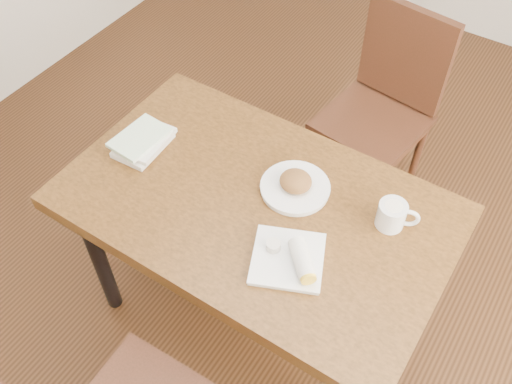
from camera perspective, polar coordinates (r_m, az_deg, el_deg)
The scene contains 7 objects.
ground at distance 2.51m, azimuth 0.00°, elevation -11.96°, with size 4.00×5.00×0.01m, color #472814.
table at distance 1.94m, azimuth 0.00°, elevation -2.54°, with size 1.28×0.78×0.75m.
chair_far at distance 2.60m, azimuth 12.75°, elevation 8.90°, with size 0.47×0.47×0.95m.
plate_scone at distance 1.89m, azimuth 3.95°, elevation 0.66°, with size 0.23×0.23×0.07m.
coffee_mug at distance 1.83m, azimuth 13.52°, elevation -2.23°, with size 0.13×0.09×0.09m.
plate_burrito at distance 1.72m, azimuth 3.61°, elevation -6.70°, with size 0.28×0.28×0.07m.
book_stack at distance 2.06m, azimuth -11.21°, elevation 4.97°, with size 0.17×0.22×0.05m.
Camera 1 is at (0.64, -0.99, 2.20)m, focal length 40.00 mm.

